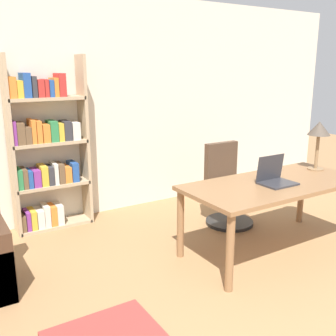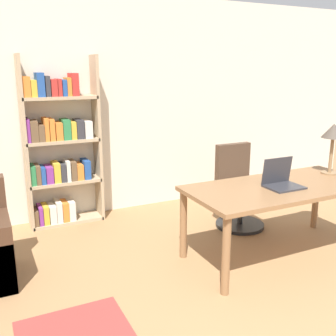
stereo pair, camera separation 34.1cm
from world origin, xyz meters
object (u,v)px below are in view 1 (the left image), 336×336
at_px(desk, 274,190).
at_px(laptop, 275,178).
at_px(office_chair, 227,190).
at_px(bookshelf, 45,152).
at_px(table_lamp, 319,131).

bearing_deg(desk, laptop, -138.01).
distance_m(desk, office_chair, 0.87).
bearing_deg(laptop, desk, 41.99).
relative_size(office_chair, bookshelf, 0.49).
xyz_separation_m(laptop, office_chair, (0.14, 0.86, -0.38)).
bearing_deg(table_lamp, office_chair, 132.87).
distance_m(table_lamp, bookshelf, 3.04).
bearing_deg(bookshelf, laptop, -46.83).
height_order(desk, bookshelf, bookshelf).
bearing_deg(office_chair, laptop, -98.99).
height_order(desk, laptop, laptop).
height_order(office_chair, bookshelf, bookshelf).
distance_m(laptop, table_lamp, 0.89).
bearing_deg(laptop, office_chair, 81.01).
relative_size(desk, laptop, 5.54).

